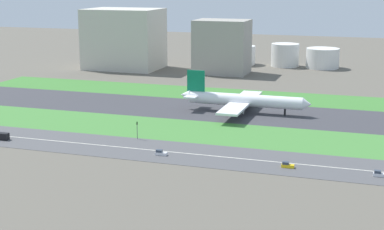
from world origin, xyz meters
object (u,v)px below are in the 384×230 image
(terminal_building, at_px, (124,39))
(fuel_tank_east, at_px, (323,58))
(car_3, at_px, (287,165))
(traffic_light, at_px, (137,129))
(car_1, at_px, (379,174))
(airliner, at_px, (242,100))
(hangar_building, at_px, (222,47))
(car_0, at_px, (161,153))
(fuel_tank_centre, at_px, (285,55))
(fuel_tank_west, at_px, (241,55))

(terminal_building, distance_m, fuel_tank_east, 144.59)
(car_3, bearing_deg, traffic_light, -15.67)
(traffic_light, xyz_separation_m, terminal_building, (-84.26, 174.01, 17.07))
(car_3, height_order, traffic_light, traffic_light)
(fuel_tank_east, bearing_deg, car_1, -79.89)
(car_1, height_order, terminal_building, terminal_building)
(airliner, relative_size, car_3, 14.77)
(car_3, bearing_deg, fuel_tank_east, -87.17)
(hangar_building, distance_m, fuel_tank_east, 78.74)
(airliner, relative_size, traffic_light, 9.03)
(car_3, xyz_separation_m, car_0, (-47.06, 0.00, 0.00))
(fuel_tank_centre, bearing_deg, traffic_light, -96.52)
(car_3, height_order, terminal_building, terminal_building)
(car_1, bearing_deg, fuel_tank_east, -79.89)
(fuel_tank_centre, bearing_deg, car_1, -73.63)
(hangar_building, bearing_deg, car_1, -61.11)
(car_1, xyz_separation_m, fuel_tank_west, (-103.37, 237.00, 6.13))
(fuel_tank_west, bearing_deg, hangar_building, -93.26)
(traffic_light, height_order, fuel_tank_centre, fuel_tank_centre)
(fuel_tank_west, bearing_deg, car_3, -72.92)
(hangar_building, distance_m, fuel_tank_west, 46.44)
(fuel_tank_west, xyz_separation_m, fuel_tank_centre, (33.74, 0.00, 1.37))
(terminal_building, bearing_deg, airliner, -45.07)
(airliner, bearing_deg, hangar_building, 109.65)
(car_1, xyz_separation_m, fuel_tank_east, (-42.25, 237.00, 6.31))
(fuel_tank_centre, distance_m, fuel_tank_east, 27.40)
(car_1, height_order, fuel_tank_west, fuel_tank_west)
(fuel_tank_west, bearing_deg, fuel_tank_centre, 0.00)
(traffic_light, bearing_deg, car_1, -10.76)
(airliner, xyz_separation_m, hangar_building, (-40.72, 114.00, 12.00))
(airliner, bearing_deg, fuel_tank_west, 103.49)
(airliner, xyz_separation_m, fuel_tank_centre, (-4.42, 159.00, 2.20))
(airliner, relative_size, car_1, 14.77)
(car_1, bearing_deg, terminal_building, -47.02)
(car_1, bearing_deg, airliner, -50.10)
(terminal_building, bearing_deg, fuel_tank_east, 18.22)
(traffic_light, bearing_deg, fuel_tank_east, 76.54)
(car_0, distance_m, fuel_tank_centre, 237.25)
(fuel_tank_west, bearing_deg, fuel_tank_east, 0.00)
(car_3, height_order, hangar_building, hangar_building)
(car_0, height_order, fuel_tank_east, fuel_tank_east)
(airliner, bearing_deg, fuel_tank_centre, 91.59)
(airliner, xyz_separation_m, car_0, (-12.39, -78.00, -5.31))
(traffic_light, height_order, terminal_building, terminal_building)
(car_3, xyz_separation_m, car_1, (30.54, 0.00, 0.00))
(car_3, relative_size, fuel_tank_centre, 0.22)
(car_0, relative_size, fuel_tank_centre, 0.22)
(airliner, bearing_deg, car_1, -50.10)
(fuel_tank_centre, bearing_deg, car_0, -91.93)
(car_1, relative_size, fuel_tank_east, 0.19)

